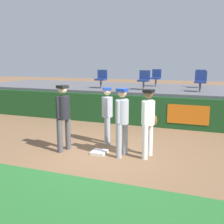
{
  "coord_description": "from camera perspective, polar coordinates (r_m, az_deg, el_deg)",
  "views": [
    {
      "loc": [
        2.84,
        -6.64,
        2.53
      ],
      "look_at": [
        -0.04,
        0.96,
        1.0
      ],
      "focal_mm": 43.6,
      "sensor_mm": 36.0,
      "label": 1
    }
  ],
  "objects": [
    {
      "name": "player_coach_visitor",
      "position": [
        7.16,
        2.13,
        -1.17
      ],
      "size": [
        0.41,
        0.51,
        1.83
      ],
      "rotation": [
        0.0,
        0.0,
        -1.78
      ],
      "color": "#9EA3AD",
      "rests_on": "ground_plane"
    },
    {
      "name": "player_fielder_home",
      "position": [
        7.15,
        7.62,
        -1.4
      ],
      "size": [
        0.42,
        0.55,
        1.81
      ],
      "rotation": [
        0.0,
        0.0,
        -1.75
      ],
      "color": "white",
      "rests_on": "ground_plane"
    },
    {
      "name": "grass_foreground_strip",
      "position": [
        5.26,
        -15.89,
        -18.46
      ],
      "size": [
        18.0,
        2.8,
        0.01
      ],
      "primitive_type": "cube",
      "color": "#26662B",
      "rests_on": "ground_plane"
    },
    {
      "name": "seat_back_right",
      "position": [
        13.54,
        18.04,
        6.87
      ],
      "size": [
        0.46,
        0.44,
        0.84
      ],
      "color": "#4C4C51",
      "rests_on": "bleacher_platform"
    },
    {
      "name": "seat_front_right",
      "position": [
        11.74,
        18.08,
        6.37
      ],
      "size": [
        0.47,
        0.44,
        0.84
      ],
      "color": "#4C4C51",
      "rests_on": "bleacher_platform"
    },
    {
      "name": "ground_plane",
      "position": [
        7.66,
        -2.28,
        -8.65
      ],
      "size": [
        60.0,
        60.0,
        0.0
      ],
      "primitive_type": "plane",
      "color": "brown"
    },
    {
      "name": "first_base",
      "position": [
        7.62,
        -2.7,
        -8.42
      ],
      "size": [
        0.4,
        0.4,
        0.08
      ],
      "primitive_type": "cube",
      "color": "white",
      "rests_on": "ground_plane"
    },
    {
      "name": "seat_front_center",
      "position": [
        12.09,
        6.74,
        6.93
      ],
      "size": [
        0.48,
        0.44,
        0.84
      ],
      "color": "#4C4C51",
      "rests_on": "bleacher_platform"
    },
    {
      "name": "seat_front_left",
      "position": [
        12.74,
        -2.24,
        7.18
      ],
      "size": [
        0.48,
        0.44,
        0.84
      ],
      "color": "#4C4C51",
      "rests_on": "bleacher_platform"
    },
    {
      "name": "player_runner_visitor",
      "position": [
        8.26,
        -1.01,
        0.06
      ],
      "size": [
        0.45,
        0.45,
        1.75
      ],
      "rotation": [
        0.0,
        0.0,
        -1.09
      ],
      "color": "#9EA3AD",
      "rests_on": "ground_plane"
    },
    {
      "name": "field_wall",
      "position": [
        10.82,
        5.26,
        0.29
      ],
      "size": [
        18.0,
        0.26,
        1.18
      ],
      "color": "#19471E",
      "rests_on": "ground_plane"
    },
    {
      "name": "seat_back_center",
      "position": [
        13.8,
        9.25,
        7.31
      ],
      "size": [
        0.45,
        0.44,
        0.84
      ],
      "color": "#4C4C51",
      "rests_on": "bleacher_platform"
    },
    {
      "name": "player_umpire",
      "position": [
        7.72,
        -10.19,
        -0.28
      ],
      "size": [
        0.43,
        0.51,
        1.87
      ],
      "rotation": [
        0.0,
        0.0,
        -1.79
      ],
      "color": "#4C4C51",
      "rests_on": "ground_plane"
    },
    {
      "name": "bleacher_platform",
      "position": [
        13.28,
        8.21,
        2.38
      ],
      "size": [
        18.0,
        4.8,
        1.29
      ],
      "primitive_type": "cube",
      "color": "#59595E",
      "rests_on": "ground_plane"
    }
  ]
}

